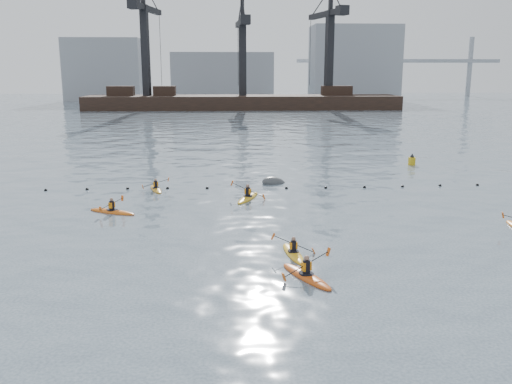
% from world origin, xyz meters
% --- Properties ---
extents(ground, '(400.00, 400.00, 0.00)m').
position_xyz_m(ground, '(0.00, 0.00, 0.00)').
color(ground, '#394853').
rests_on(ground, ground).
extents(float_line, '(33.24, 0.73, 0.24)m').
position_xyz_m(float_line, '(-0.50, 22.53, 0.03)').
color(float_line, black).
rests_on(float_line, ground).
extents(barge_pier, '(72.00, 19.30, 29.50)m').
position_xyz_m(barge_pier, '(-0.22, 110.00, 1.89)').
color(barge_pier, black).
rests_on(barge_pier, ground).
extents(skyline, '(141.00, 28.00, 22.00)m').
position_xyz_m(skyline, '(2.23, 150.27, 9.25)').
color(skyline, gray).
rests_on(skyline, ground).
extents(kayaker_0, '(2.27, 3.52, 1.30)m').
position_xyz_m(kayaker_0, '(-0.04, 4.26, 0.11)').
color(kayaker_0, '#C24A12').
rests_on(kayaker_0, ground).
extents(kayaker_1, '(2.23, 3.26, 1.27)m').
position_xyz_m(kayaker_1, '(-0.24, 7.27, 0.10)').
color(kayaker_1, gold).
rests_on(kayaker_1, ground).
extents(kayaker_2, '(3.34, 2.12, 1.09)m').
position_xyz_m(kayaker_2, '(-10.71, 15.78, 0.10)').
color(kayaker_2, '#D45D13').
rests_on(kayaker_2, ground).
extents(kayaker_3, '(2.41, 3.68, 1.37)m').
position_xyz_m(kayaker_3, '(-2.04, 19.14, 0.11)').
color(kayaker_3, gold).
rests_on(kayaker_3, ground).
extents(kayaker_5, '(2.00, 3.08, 1.02)m').
position_xyz_m(kayaker_5, '(-8.83, 22.37, 0.09)').
color(kayaker_5, orange).
rests_on(kayaker_5, ground).
extents(mooring_buoy, '(2.49, 1.96, 1.42)m').
position_xyz_m(mooring_buoy, '(0.22, 24.39, 0.00)').
color(mooring_buoy, '#404345').
rests_on(mooring_buoy, ground).
extents(nav_buoy, '(0.68, 0.68, 1.24)m').
position_xyz_m(nav_buoy, '(14.00, 32.29, 0.38)').
color(nav_buoy, gold).
rests_on(nav_buoy, ground).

